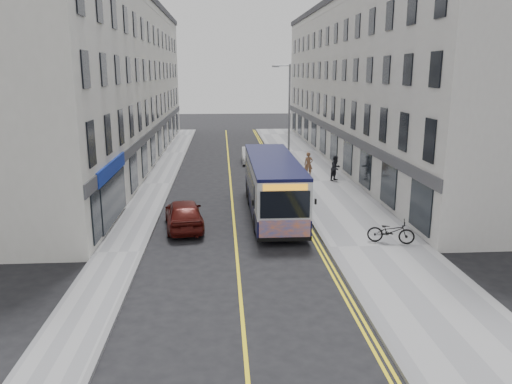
{
  "coord_description": "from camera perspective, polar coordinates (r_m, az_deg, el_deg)",
  "views": [
    {
      "loc": [
        -0.55,
        -21.4,
        7.54
      ],
      "look_at": [
        1.13,
        2.97,
        1.6
      ],
      "focal_mm": 35.0,
      "sensor_mm": 36.0,
      "label": 1
    }
  ],
  "objects": [
    {
      "name": "kerb_east",
      "position": [
        34.53,
        3.73,
        1.13
      ],
      "size": [
        0.18,
        64.0,
        0.13
      ],
      "primitive_type": "cube",
      "color": "slate",
      "rests_on": "ground"
    },
    {
      "name": "road_dbl_yellow_inner",
      "position": [
        34.48,
        2.99,
        1.02
      ],
      "size": [
        0.1,
        64.0,
        0.01
      ],
      "primitive_type": "cube",
      "color": "yellow",
      "rests_on": "ground"
    },
    {
      "name": "pavement_east",
      "position": [
        34.89,
        7.4,
        1.17
      ],
      "size": [
        4.5,
        64.0,
        0.12
      ],
      "primitive_type": "cube",
      "color": "gray",
      "rests_on": "ground"
    },
    {
      "name": "streetlamp",
      "position": [
        35.85,
        3.68,
        8.59
      ],
      "size": [
        1.32,
        0.18,
        8.0
      ],
      "color": "gray",
      "rests_on": "ground"
    },
    {
      "name": "car_white",
      "position": [
        42.14,
        -0.69,
        4.24
      ],
      "size": [
        1.4,
        3.87,
        1.27
      ],
      "primitive_type": "imported",
      "rotation": [
        0.0,
        0.0,
        -0.01
      ],
      "color": "white",
      "rests_on": "ground"
    },
    {
      "name": "road_centre_line",
      "position": [
        34.24,
        -2.92,
        0.93
      ],
      "size": [
        0.12,
        64.0,
        0.01
      ],
      "primitive_type": "cube",
      "color": "yellow",
      "rests_on": "ground"
    },
    {
      "name": "road_dbl_yellow_outer",
      "position": [
        34.51,
        3.32,
        1.03
      ],
      "size": [
        0.1,
        64.0,
        0.01
      ],
      "primitive_type": "cube",
      "color": "yellow",
      "rests_on": "ground"
    },
    {
      "name": "pedestrian_far",
      "position": [
        35.07,
        9.1,
        2.72
      ],
      "size": [
        1.06,
        1.04,
        1.73
      ],
      "primitive_type": "imported",
      "rotation": [
        0.0,
        0.0,
        0.69
      ],
      "color": "black",
      "rests_on": "pavement_east"
    },
    {
      "name": "pedestrian_near",
      "position": [
        36.13,
        6.02,
        3.15
      ],
      "size": [
        0.66,
        0.45,
        1.75
      ],
      "primitive_type": "imported",
      "rotation": [
        0.0,
        0.0,
        -0.06
      ],
      "color": "brown",
      "rests_on": "pavement_east"
    },
    {
      "name": "kerb_west",
      "position": [
        34.4,
        -9.6,
        0.92
      ],
      "size": [
        0.18,
        64.0,
        0.13
      ],
      "primitive_type": "cube",
      "color": "slate",
      "rests_on": "ground"
    },
    {
      "name": "city_bus",
      "position": [
        26.58,
        1.91,
        0.92
      ],
      "size": [
        2.47,
        10.57,
        3.07
      ],
      "color": "black",
      "rests_on": "ground"
    },
    {
      "name": "terrace_west",
      "position": [
        43.24,
        -15.54,
        11.8
      ],
      "size": [
        6.0,
        46.0,
        13.0
      ],
      "primitive_type": "cube",
      "color": "silver",
      "rests_on": "ground"
    },
    {
      "name": "ground",
      "position": [
        22.69,
        -2.34,
        -5.75
      ],
      "size": [
        140.0,
        140.0,
        0.0
      ],
      "primitive_type": "plane",
      "color": "black",
      "rests_on": "ground"
    },
    {
      "name": "car_maroon",
      "position": [
        24.65,
        -8.24,
        -2.48
      ],
      "size": [
        2.32,
        4.55,
        1.48
      ],
      "primitive_type": "imported",
      "rotation": [
        0.0,
        0.0,
        3.28
      ],
      "color": "#480F0C",
      "rests_on": "ground"
    },
    {
      "name": "terrace_east",
      "position": [
        44.09,
        12.2,
        12.02
      ],
      "size": [
        6.0,
        46.0,
        13.0
      ],
      "primitive_type": "cube",
      "color": "silver",
      "rests_on": "ground"
    },
    {
      "name": "pavement_west",
      "position": [
        34.51,
        -11.25,
        0.88
      ],
      "size": [
        2.0,
        64.0,
        0.12
      ],
      "primitive_type": "cube",
      "color": "gray",
      "rests_on": "ground"
    },
    {
      "name": "bicycle",
      "position": [
        22.85,
        15.17,
        -4.36
      ],
      "size": [
        2.16,
        1.3,
        1.07
      ],
      "primitive_type": "imported",
      "rotation": [
        0.0,
        0.0,
        1.26
      ],
      "color": "black",
      "rests_on": "pavement_east"
    }
  ]
}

